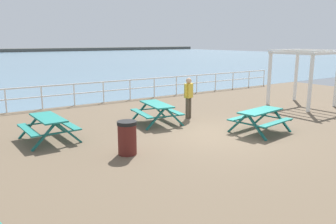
{
  "coord_description": "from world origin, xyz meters",
  "views": [
    {
      "loc": [
        -7.64,
        -8.31,
        3.13
      ],
      "look_at": [
        -1.49,
        0.76,
        0.8
      ],
      "focal_mm": 36.1,
      "sensor_mm": 36.0,
      "label": 1
    }
  ],
  "objects_px": {
    "picnic_table_near_left": "(157,108)",
    "picnic_table_near_right": "(260,116)",
    "picnic_table_mid_centre": "(48,123)",
    "lattice_pergola": "(304,65)",
    "litter_bin": "(127,138)",
    "visitor": "(189,95)"
  },
  "relations": [
    {
      "from": "picnic_table_near_right",
      "to": "picnic_table_mid_centre",
      "type": "xyz_separation_m",
      "value": [
        -6.36,
        3.04,
        0.0
      ]
    },
    {
      "from": "visitor",
      "to": "lattice_pergola",
      "type": "relative_size",
      "value": 0.61
    },
    {
      "from": "picnic_table_near_left",
      "to": "litter_bin",
      "type": "distance_m",
      "value": 3.68
    },
    {
      "from": "picnic_table_near_right",
      "to": "visitor",
      "type": "height_order",
      "value": "visitor"
    },
    {
      "from": "picnic_table_near_left",
      "to": "litter_bin",
      "type": "relative_size",
      "value": 2.11
    },
    {
      "from": "picnic_table_near_left",
      "to": "litter_bin",
      "type": "bearing_deg",
      "value": 143.46
    },
    {
      "from": "picnic_table_near_right",
      "to": "lattice_pergola",
      "type": "relative_size",
      "value": 0.74
    },
    {
      "from": "picnic_table_near_left",
      "to": "picnic_table_mid_centre",
      "type": "relative_size",
      "value": 1.08
    },
    {
      "from": "litter_bin",
      "to": "visitor",
      "type": "bearing_deg",
      "value": 32.23
    },
    {
      "from": "picnic_table_near_right",
      "to": "litter_bin",
      "type": "height_order",
      "value": "litter_bin"
    },
    {
      "from": "litter_bin",
      "to": "picnic_table_mid_centre",
      "type": "bearing_deg",
      "value": 119.53
    },
    {
      "from": "picnic_table_mid_centre",
      "to": "lattice_pergola",
      "type": "distance_m",
      "value": 11.97
    },
    {
      "from": "lattice_pergola",
      "to": "visitor",
      "type": "bearing_deg",
      "value": 170.28
    },
    {
      "from": "picnic_table_mid_centre",
      "to": "visitor",
      "type": "distance_m",
      "value": 5.62
    },
    {
      "from": "visitor",
      "to": "picnic_table_mid_centre",
      "type": "bearing_deg",
      "value": 70.46
    },
    {
      "from": "picnic_table_mid_centre",
      "to": "litter_bin",
      "type": "bearing_deg",
      "value": -152.29
    },
    {
      "from": "lattice_pergola",
      "to": "litter_bin",
      "type": "bearing_deg",
      "value": -172.12
    },
    {
      "from": "picnic_table_near_left",
      "to": "picnic_table_near_right",
      "type": "height_order",
      "value": "same"
    },
    {
      "from": "visitor",
      "to": "lattice_pergola",
      "type": "distance_m",
      "value": 6.39
    },
    {
      "from": "picnic_table_near_right",
      "to": "picnic_table_mid_centre",
      "type": "height_order",
      "value": "same"
    },
    {
      "from": "picnic_table_near_right",
      "to": "litter_bin",
      "type": "xyz_separation_m",
      "value": [
        -4.9,
        0.48,
        -0.1
      ]
    },
    {
      "from": "visitor",
      "to": "litter_bin",
      "type": "bearing_deg",
      "value": 102.13
    }
  ]
}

